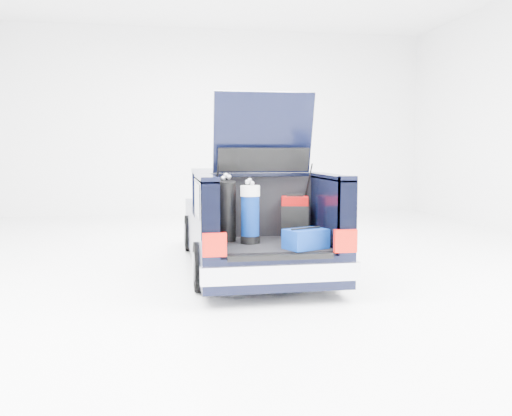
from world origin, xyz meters
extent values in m
plane|color=white|center=(0.00, 0.00, 0.00)|extent=(14.00, 14.00, 0.00)
cube|color=black|center=(0.00, 0.65, 0.50)|extent=(1.75, 3.00, 0.70)
cube|color=black|center=(0.00, 2.22, 0.40)|extent=(1.70, 0.30, 0.50)
cube|color=silver|center=(0.00, 2.36, 0.33)|extent=(1.72, 0.10, 0.22)
cube|color=black|center=(0.00, 0.15, 1.12)|extent=(1.55, 1.95, 0.54)
cube|color=black|center=(0.00, 0.15, 1.41)|extent=(1.62, 2.05, 0.06)
cube|color=black|center=(0.00, -1.50, 0.35)|extent=(1.75, 1.30, 0.40)
cube|color=black|center=(0.00, -1.48, 0.57)|extent=(1.32, 1.18, 0.05)
cube|color=black|center=(-0.78, -1.50, 0.97)|extent=(0.20, 1.30, 0.85)
cube|color=black|center=(0.78, -1.50, 0.97)|extent=(0.20, 1.30, 0.85)
cube|color=black|center=(-0.78, -1.50, 1.41)|extent=(0.20, 1.30, 0.06)
cube|color=black|center=(0.78, -1.50, 1.41)|extent=(0.20, 1.30, 0.06)
cube|color=black|center=(0.00, -0.88, 0.97)|extent=(1.36, 0.08, 0.84)
cube|color=silver|center=(0.00, -2.18, 0.38)|extent=(1.80, 0.12, 0.20)
cube|color=#9D0E06|center=(-0.74, -2.15, 0.72)|extent=(0.26, 0.07, 0.26)
cube|color=#9D0E06|center=(0.74, -2.15, 0.72)|extent=(0.26, 0.07, 0.26)
cube|color=black|center=(0.00, -2.15, 0.56)|extent=(1.20, 0.06, 0.06)
cube|color=black|center=(0.00, -1.05, 1.96)|extent=(1.28, 0.33, 1.03)
cube|color=black|center=(0.00, -1.01, 2.10)|extent=(0.95, 0.17, 0.54)
cylinder|color=black|center=(-0.82, 1.45, 0.31)|extent=(0.20, 0.62, 0.62)
cylinder|color=slate|center=(-0.82, 1.45, 0.31)|extent=(0.23, 0.36, 0.36)
cylinder|color=black|center=(0.82, 1.45, 0.31)|extent=(0.20, 0.62, 0.62)
cylinder|color=slate|center=(0.82, 1.45, 0.31)|extent=(0.23, 0.36, 0.36)
cylinder|color=black|center=(-0.82, -1.35, 0.31)|extent=(0.20, 0.62, 0.62)
cylinder|color=slate|center=(-0.82, -1.35, 0.31)|extent=(0.23, 0.36, 0.36)
cylinder|color=black|center=(0.82, -1.35, 0.31)|extent=(0.20, 0.62, 0.62)
cylinder|color=slate|center=(0.82, -1.35, 0.31)|extent=(0.23, 0.36, 0.36)
cube|color=#6D0403|center=(0.42, -1.08, 0.87)|extent=(0.38, 0.29, 0.54)
cube|color=black|center=(0.42, -1.08, 1.15)|extent=(0.22, 0.10, 0.03)
cube|color=black|center=(0.42, -1.18, 0.82)|extent=(0.35, 0.10, 0.41)
cylinder|color=black|center=(-0.50, -1.24, 0.98)|extent=(0.27, 0.32, 0.77)
cube|color=white|center=(-0.50, -1.14, 1.01)|extent=(0.09, 0.03, 0.27)
sphere|color=#99999E|center=(-0.54, -1.22, 1.39)|extent=(0.06, 0.06, 0.06)
sphere|color=#99999E|center=(-0.47, -1.27, 1.41)|extent=(0.06, 0.06, 0.06)
cylinder|color=black|center=(-0.23, -1.43, 0.65)|extent=(0.24, 0.24, 0.09)
cylinder|color=navy|center=(-0.23, -1.43, 0.94)|extent=(0.22, 0.22, 0.51)
cylinder|color=white|center=(-0.23, -1.43, 1.24)|extent=(0.24, 0.24, 0.13)
sphere|color=#99999E|center=(-0.20, -1.41, 1.34)|extent=(0.06, 0.06, 0.06)
sphere|color=#99999E|center=(-0.23, -1.39, 1.37)|extent=(0.06, 0.06, 0.06)
cube|color=navy|center=(0.35, -1.90, 0.71)|extent=(0.56, 0.47, 0.23)
cylinder|color=black|center=(0.35, -1.90, 0.84)|extent=(0.39, 0.18, 0.02)
camera|label=1|loc=(-1.27, -7.92, 1.73)|focal=38.00mm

